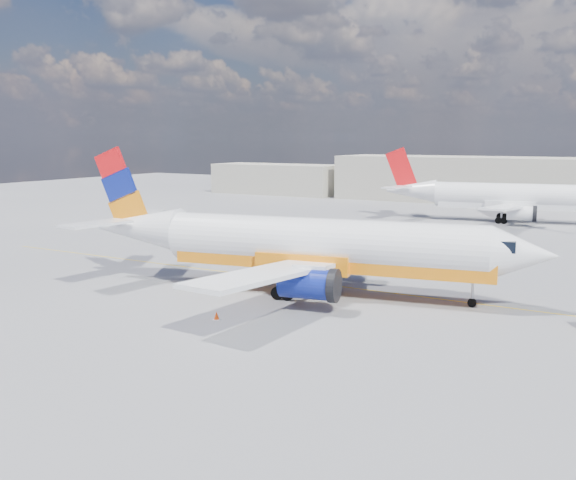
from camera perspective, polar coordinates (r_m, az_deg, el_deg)
The scene contains 7 objects.
ground at distance 48.13m, azimuth 0.79°, elevation -4.56°, with size 240.00×240.00×0.00m, color slate.
taxi_line at distance 50.70m, azimuth 2.45°, elevation -3.86°, with size 70.00×0.15×0.01m, color gold.
terminal_main at distance 117.41m, azimuth 21.31°, elevation 4.87°, with size 70.00×14.00×8.00m, color #A9A392.
terminal_annex at distance 131.90m, azimuth -0.99°, elevation 5.45°, with size 26.00×10.00×6.00m, color #A9A392.
main_jet at distance 46.86m, azimuth 1.77°, elevation -0.47°, with size 35.59×27.59×10.74m.
second_jet at distance 92.15m, azimuth 19.14°, elevation 3.60°, with size 33.36×25.88×10.07m.
traffic_cone at distance 40.89m, azimuth -6.37°, elevation -6.70°, with size 0.39×0.39×0.55m.
Camera 1 is at (22.83, -40.82, 11.35)m, focal length 40.00 mm.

